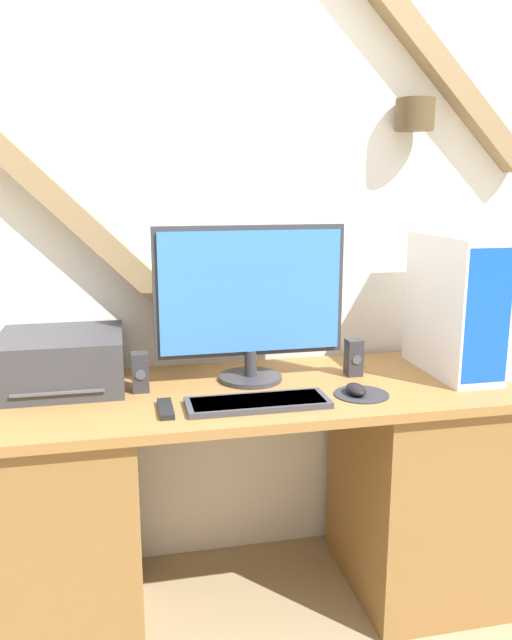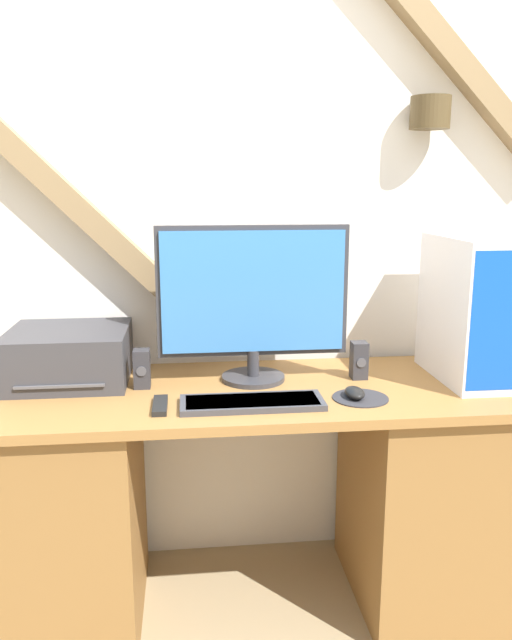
# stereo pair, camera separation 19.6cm
# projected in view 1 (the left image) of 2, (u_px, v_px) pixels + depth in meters

# --- Properties ---
(wall_back) EXTENTS (6.40, 0.19, 2.70)m
(wall_back) POSITION_uv_depth(u_px,v_px,m) (230.00, 203.00, 2.23)
(wall_back) COLOR white
(wall_back) RESTS_ON ground_plane
(desk) EXTENTS (1.72, 0.63, 0.78)m
(desk) POSITION_uv_depth(u_px,v_px,m) (250.00, 496.00, 2.08)
(desk) COLOR olive
(desk) RESTS_ON ground_plane
(monitor) EXTENTS (0.63, 0.21, 0.51)m
(monitor) POSITION_uv_depth(u_px,v_px,m) (250.00, 298.00, 2.03)
(monitor) COLOR #333338
(monitor) RESTS_ON desk
(keyboard) EXTENTS (0.43, 0.15, 0.02)m
(keyboard) POSITION_uv_depth(u_px,v_px,m) (258.00, 402.00, 1.85)
(keyboard) COLOR #3D3D42
(keyboard) RESTS_ON desk
(mousepad) EXTENTS (0.17, 0.17, 0.00)m
(mousepad) POSITION_uv_depth(u_px,v_px,m) (361.00, 394.00, 1.94)
(mousepad) COLOR #2D2D33
(mousepad) RESTS_ON desk
(mouse) EXTENTS (0.06, 0.10, 0.03)m
(mouse) POSITION_uv_depth(u_px,v_px,m) (356.00, 389.00, 1.93)
(mouse) COLOR black
(mouse) RESTS_ON mousepad
(computer_tower) EXTENTS (0.17, 0.41, 0.48)m
(computer_tower) POSITION_uv_depth(u_px,v_px,m) (455.00, 305.00, 2.13)
(computer_tower) COLOR white
(computer_tower) RESTS_ON desk
(printer) EXTENTS (0.39, 0.37, 0.17)m
(printer) POSITION_uv_depth(u_px,v_px,m) (62.00, 361.00, 2.00)
(printer) COLOR #38383D
(printer) RESTS_ON desk
(speaker_left) EXTENTS (0.05, 0.06, 0.13)m
(speaker_left) POSITION_uv_depth(u_px,v_px,m) (140.00, 372.00, 1.96)
(speaker_left) COLOR #2D2D33
(speaker_left) RESTS_ON desk
(speaker_right) EXTENTS (0.05, 0.06, 0.13)m
(speaker_right) POSITION_uv_depth(u_px,v_px,m) (354.00, 357.00, 2.13)
(speaker_right) COLOR #2D2D33
(speaker_right) RESTS_ON desk
(remote_control) EXTENTS (0.04, 0.15, 0.02)m
(remote_control) POSITION_uv_depth(u_px,v_px,m) (166.00, 409.00, 1.80)
(remote_control) COLOR black
(remote_control) RESTS_ON desk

